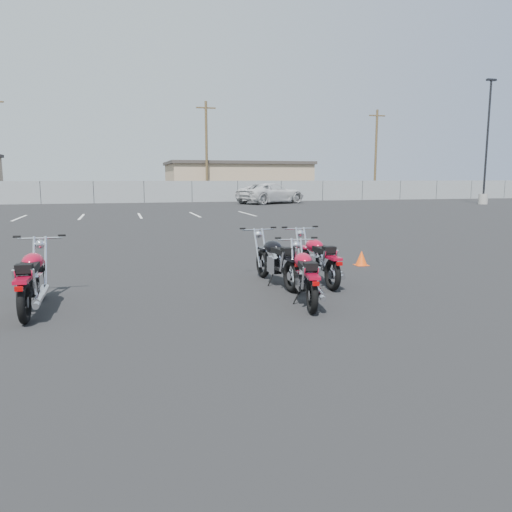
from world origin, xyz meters
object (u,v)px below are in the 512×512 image
object	(u,v)px
motorcycle_rear_red	(305,276)
white_van	(271,187)
motorcycle_third_red	(318,259)
motorcycle_front_red	(33,280)
motorcycle_second_black	(277,261)

from	to	relation	value
motorcycle_rear_red	white_van	bearing A→B (deg)	73.83
motorcycle_third_red	motorcycle_rear_red	bearing A→B (deg)	-119.79
motorcycle_front_red	motorcycle_third_red	distance (m)	5.02
motorcycle_second_black	motorcycle_rear_red	distance (m)	1.47
motorcycle_third_red	white_van	xyz separation A→B (m)	(8.26, 29.84, 0.82)
white_van	motorcycle_third_red	bearing A→B (deg)	138.51
motorcycle_front_red	motorcycle_rear_red	xyz separation A→B (m)	(4.16, -0.64, -0.04)
motorcycle_front_red	white_van	xyz separation A→B (m)	(13.22, 30.59, 0.81)
motorcycle_rear_red	white_van	xyz separation A→B (m)	(9.06, 31.23, 0.84)
white_van	motorcycle_rear_red	bearing A→B (deg)	137.81
motorcycle_rear_red	motorcycle_second_black	bearing A→B (deg)	90.45
motorcycle_front_red	motorcycle_second_black	world-z (taller)	motorcycle_front_red
motorcycle_front_red	motorcycle_third_red	xyz separation A→B (m)	(4.96, 0.75, -0.02)
motorcycle_second_black	motorcycle_third_red	xyz separation A→B (m)	(0.81, -0.08, 0.00)
white_van	motorcycle_second_black	bearing A→B (deg)	137.03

